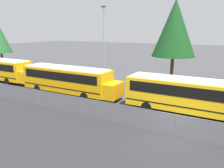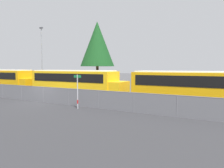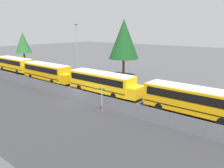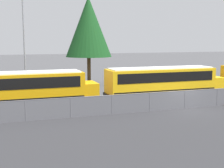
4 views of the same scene
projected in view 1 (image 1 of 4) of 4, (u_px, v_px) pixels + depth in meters
ground_plane at (175, 135)px, 14.50m from camera, size 200.00×200.00×0.00m
fence at (176, 125)px, 14.32m from camera, size 74.62×0.07×1.47m
school_bus_0 at (0, 68)px, 29.78m from camera, size 11.64×2.57×2.97m
school_bus_1 at (68, 78)px, 23.39m from camera, size 11.64×2.57×2.97m
school_bus_2 at (193, 94)px, 17.60m from camera, size 11.64×2.57×2.97m
light_pole at (104, 43)px, 27.74m from camera, size 0.60×0.24×9.71m
tree_0 at (0, 38)px, 43.10m from camera, size 4.35×4.35×8.06m
tree_2 at (175, 28)px, 27.57m from camera, size 5.50×5.50×10.63m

